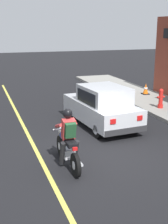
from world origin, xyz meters
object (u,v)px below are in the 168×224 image
Objects in this scene: fire_hydrant at (161,99)px; traffic_cone at (146,89)px; motorcycle_with_rider at (68,142)px; car_hatchback at (102,107)px.

fire_hydrant is 1.47× the size of traffic_cone.
traffic_cone is (6.41, 7.03, -0.25)m from motorcycle_with_rider.
traffic_cone is at bearing 43.70° from car_hatchback.
motorcycle_with_rider reaches higher than traffic_cone.
car_hatchback reaches higher than fire_hydrant.
motorcycle_with_rider is 2.30× the size of fire_hydrant.
traffic_cone is (4.22, 4.03, -0.33)m from car_hatchback.
motorcycle_with_rider reaches higher than car_hatchback.
motorcycle_with_rider is 3.72m from car_hatchback.
traffic_cone is at bearing 73.04° from fire_hydrant.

